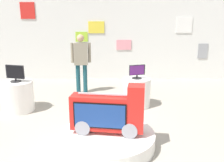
{
  "coord_description": "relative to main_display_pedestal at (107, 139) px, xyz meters",
  "views": [
    {
      "loc": [
        0.28,
        -3.21,
        2.05
      ],
      "look_at": [
        0.39,
        1.38,
        0.87
      ],
      "focal_mm": 38.09,
      "sensor_mm": 36.0,
      "label": 1
    }
  ],
  "objects": [
    {
      "name": "main_display_pedestal",
      "position": [
        0.0,
        0.0,
        0.0
      ],
      "size": [
        1.58,
        1.58,
        0.24
      ],
      "primitive_type": "cylinder",
      "color": "white",
      "rests_on": "ground"
    },
    {
      "name": "ground_plane",
      "position": [
        -0.29,
        -0.39,
        -0.12
      ],
      "size": [
        30.0,
        30.0,
        0.0
      ],
      "primitive_type": "plane",
      "color": "#A8A091"
    },
    {
      "name": "back_wall_display",
      "position": [
        -0.29,
        4.75,
        1.43
      ],
      "size": [
        11.29,
        0.13,
        3.1
      ],
      "color": "silver",
      "rests_on": "ground"
    },
    {
      "name": "tv_on_left_rear",
      "position": [
        -2.06,
        1.66,
        0.77
      ],
      "size": [
        0.45,
        0.24,
        0.38
      ],
      "color": "black",
      "rests_on": "display_pedestal_left_rear"
    },
    {
      "name": "shopper_browsing_near_truck",
      "position": [
        -0.72,
        3.02,
        0.86
      ],
      "size": [
        0.56,
        0.23,
        1.68
      ],
      "color": "#194751",
      "rests_on": "ground"
    },
    {
      "name": "novelty_firetruck_tv",
      "position": [
        0.02,
        -0.01,
        0.46
      ],
      "size": [
        1.21,
        0.51,
        0.83
      ],
      "color": "gray",
      "rests_on": "main_display_pedestal"
    },
    {
      "name": "tv_on_center_rear",
      "position": [
        0.72,
        1.9,
        0.74
      ],
      "size": [
        0.39,
        0.23,
        0.33
      ],
      "color": "black",
      "rests_on": "display_pedestal_center_rear"
    },
    {
      "name": "display_pedestal_center_rear",
      "position": [
        0.72,
        1.9,
        0.23
      ],
      "size": [
        0.67,
        0.67,
        0.7
      ],
      "primitive_type": "cylinder",
      "color": "white",
      "rests_on": "ground"
    },
    {
      "name": "display_pedestal_left_rear",
      "position": [
        -2.07,
        1.67,
        0.23
      ],
      "size": [
        0.73,
        0.73,
        0.7
      ],
      "primitive_type": "cylinder",
      "color": "white",
      "rests_on": "ground"
    }
  ]
}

